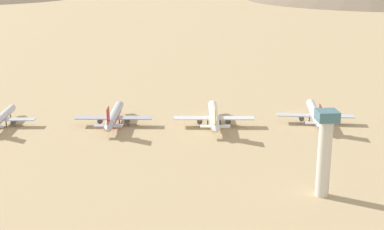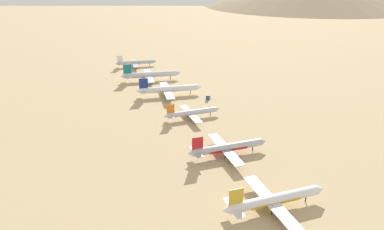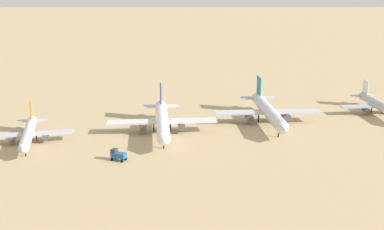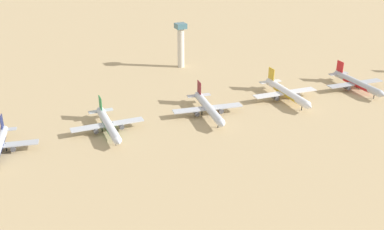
{
  "view_description": "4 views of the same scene",
  "coord_description": "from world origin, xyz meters",
  "px_view_note": "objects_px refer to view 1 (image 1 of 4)",
  "views": [
    {
      "loc": [
        -268.06,
        -22.39,
        83.63
      ],
      "look_at": [
        -7.08,
        -39.79,
        6.71
      ],
      "focal_mm": 52.36,
      "sensor_mm": 36.0,
      "label": 1
    },
    {
      "loc": [
        -82.93,
        -150.2,
        94.86
      ],
      "look_at": [
        -0.22,
        45.07,
        6.44
      ],
      "focal_mm": 32.59,
      "sensor_mm": 36.0,
      "label": 2
    },
    {
      "loc": [
        190.44,
        66.19,
        60.77
      ],
      "look_at": [
        -5.13,
        120.02,
        3.91
      ],
      "focal_mm": 46.61,
      "sensor_mm": 36.0,
      "label": 3
    },
    {
      "loc": [
        193.42,
        -202.49,
        95.96
      ],
      "look_at": [
        0.76,
        -113.28,
        3.38
      ],
      "focal_mm": 41.55,
      "sensor_mm": 36.0,
      "label": 4
    }
  ],
  "objects_px": {
    "parked_jet_3": "(214,116)",
    "parked_jet_5": "(2,118)",
    "control_tower": "(325,149)",
    "parked_jet_2": "(315,114)",
    "parked_jet_4": "(114,116)"
  },
  "relations": [
    {
      "from": "parked_jet_3",
      "to": "parked_jet_5",
      "type": "xyz_separation_m",
      "value": [
        6.47,
        105.18,
        -0.68
      ]
    },
    {
      "from": "control_tower",
      "to": "parked_jet_3",
      "type": "bearing_deg",
      "value": 19.11
    },
    {
      "from": "parked_jet_3",
      "to": "parked_jet_5",
      "type": "height_order",
      "value": "parked_jet_3"
    },
    {
      "from": "parked_jet_2",
      "to": "parked_jet_5",
      "type": "relative_size",
      "value": 1.14
    },
    {
      "from": "parked_jet_2",
      "to": "control_tower",
      "type": "distance_m",
      "value": 90.57
    },
    {
      "from": "parked_jet_2",
      "to": "parked_jet_3",
      "type": "distance_m",
      "value": 51.53
    },
    {
      "from": "parked_jet_2",
      "to": "parked_jet_4",
      "type": "xyz_separation_m",
      "value": [
        2.92,
        101.14,
        -0.05
      ]
    },
    {
      "from": "parked_jet_2",
      "to": "parked_jet_4",
      "type": "height_order",
      "value": "same"
    },
    {
      "from": "parked_jet_4",
      "to": "control_tower",
      "type": "height_order",
      "value": "control_tower"
    },
    {
      "from": "parked_jet_3",
      "to": "parked_jet_5",
      "type": "distance_m",
      "value": 105.38
    },
    {
      "from": "parked_jet_2",
      "to": "parked_jet_5",
      "type": "distance_m",
      "value": 156.78
    },
    {
      "from": "parked_jet_3",
      "to": "control_tower",
      "type": "xyz_separation_m",
      "value": [
        -85.62,
        -29.67,
        12.72
      ]
    },
    {
      "from": "parked_jet_3",
      "to": "control_tower",
      "type": "height_order",
      "value": "control_tower"
    },
    {
      "from": "parked_jet_4",
      "to": "control_tower",
      "type": "distance_m",
      "value": 120.55
    },
    {
      "from": "parked_jet_2",
      "to": "parked_jet_4",
      "type": "bearing_deg",
      "value": 88.35
    }
  ]
}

